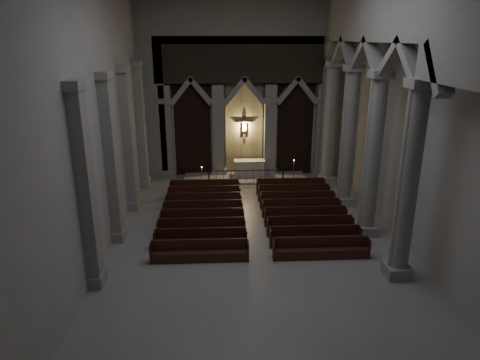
{
  "coord_description": "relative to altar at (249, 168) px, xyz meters",
  "views": [
    {
      "loc": [
        -1.77,
        -17.75,
        9.4
      ],
      "look_at": [
        -0.73,
        3.0,
        2.46
      ],
      "focal_mm": 32.0,
      "sensor_mm": 36.0,
      "label": 1
    }
  ],
  "objects": [
    {
      "name": "room",
      "position": [
        -0.33,
        -10.97,
        6.9
      ],
      "size": [
        24.0,
        24.1,
        12.0
      ],
      "color": "gray",
      "rests_on": "ground"
    },
    {
      "name": "sanctuary_wall",
      "position": [
        -0.33,
        0.57,
        5.91
      ],
      "size": [
        14.0,
        0.77,
        12.0
      ],
      "color": "gray",
      "rests_on": "ground"
    },
    {
      "name": "right_arcade",
      "position": [
        5.17,
        -9.64,
        7.13
      ],
      "size": [
        1.0,
        24.0,
        12.0
      ],
      "color": "gray",
      "rests_on": "ground"
    },
    {
      "name": "left_pilasters",
      "position": [
        -7.08,
        -7.47,
        3.21
      ],
      "size": [
        0.6,
        13.0,
        8.03
      ],
      "color": "gray",
      "rests_on": "ground"
    },
    {
      "name": "sanctuary_step",
      "position": [
        -0.33,
        -0.37,
        -0.63
      ],
      "size": [
        8.5,
        2.6,
        0.15
      ],
      "primitive_type": "cube",
      "color": "gray",
      "rests_on": "ground"
    },
    {
      "name": "altar",
      "position": [
        0.0,
        0.0,
        0.0
      ],
      "size": [
        2.17,
        0.87,
        1.1
      ],
      "color": "#BDB7A6",
      "rests_on": "sanctuary_step"
    },
    {
      "name": "altar_rail",
      "position": [
        -0.33,
        -1.45,
        -0.04
      ],
      "size": [
        5.08,
        0.09,
        1.0
      ],
      "color": "black",
      "rests_on": "ground"
    },
    {
      "name": "candle_stand_left",
      "position": [
        -3.27,
        -1.71,
        -0.35
      ],
      "size": [
        0.22,
        0.22,
        1.31
      ],
      "color": "#AE7135",
      "rests_on": "ground"
    },
    {
      "name": "candle_stand_right",
      "position": [
        2.93,
        -1.2,
        -0.27
      ],
      "size": [
        0.27,
        0.27,
        1.57
      ],
      "color": "#AE7135",
      "rests_on": "ground"
    },
    {
      "name": "pews",
      "position": [
        -0.33,
        -7.62,
        -0.39
      ],
      "size": [
        9.73,
        8.86,
        0.96
      ],
      "color": "black",
      "rests_on": "ground"
    },
    {
      "name": "worshipper",
      "position": [
        1.36,
        -4.13,
        -0.15
      ],
      "size": [
        0.47,
        0.38,
        1.11
      ],
      "primitive_type": "imported",
      "rotation": [
        0.0,
        0.0,
        -0.33
      ],
      "color": "black",
      "rests_on": "ground"
    }
  ]
}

